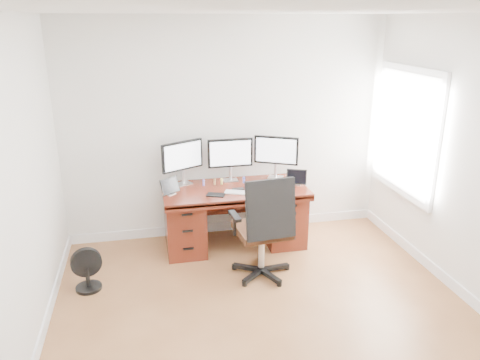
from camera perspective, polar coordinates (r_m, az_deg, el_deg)
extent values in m
plane|color=brown|center=(4.35, 4.35, -18.47)|extent=(4.50, 4.50, 0.00)
cube|color=white|center=(5.79, -1.56, 6.13)|extent=(4.00, 0.10, 2.70)
cube|color=white|center=(5.79, 19.54, 5.55)|extent=(0.04, 1.30, 1.50)
cube|color=white|center=(5.78, 19.37, 5.54)|extent=(0.01, 1.15, 1.35)
cube|color=#561D11|center=(5.54, -0.65, -1.21)|extent=(1.70, 0.80, 0.05)
cube|color=#561D11|center=(5.63, -6.76, -5.12)|extent=(0.45, 0.70, 0.70)
cube|color=#561D11|center=(5.85, 5.14, -4.12)|extent=(0.45, 0.70, 0.70)
cube|color=#41150B|center=(5.90, -1.22, -2.27)|extent=(0.74, 0.03, 0.40)
cylinder|color=black|center=(5.21, 2.58, -10.93)|extent=(0.68, 0.68, 0.09)
cylinder|color=silver|center=(5.08, 2.63, -8.34)|extent=(0.07, 0.07, 0.44)
cube|color=#3B2011|center=(4.98, 2.67, -6.09)|extent=(0.58, 0.56, 0.08)
cube|color=black|center=(4.64, 3.77, -3.60)|extent=(0.51, 0.10, 0.61)
cube|color=black|center=(4.81, -0.64, -4.41)|extent=(0.09, 0.27, 0.03)
cube|color=black|center=(5.00, 5.91, -3.56)|extent=(0.09, 0.27, 0.03)
cylinder|color=black|center=(5.20, -17.93, -12.36)|extent=(0.27, 0.27, 0.03)
cylinder|color=black|center=(5.13, -18.08, -11.14)|extent=(0.04, 0.04, 0.22)
cylinder|color=black|center=(5.06, -18.26, -9.60)|extent=(0.32, 0.12, 0.31)
cube|color=silver|center=(5.71, -6.91, -0.42)|extent=(0.22, 0.21, 0.01)
cylinder|color=silver|center=(5.68, -6.94, 0.39)|extent=(0.04, 0.04, 0.18)
cube|color=black|center=(5.60, -7.05, 2.96)|extent=(0.50, 0.28, 0.35)
cube|color=white|center=(5.58, -6.94, 2.92)|extent=(0.45, 0.23, 0.30)
cube|color=silver|center=(5.78, -1.18, -0.02)|extent=(0.18, 0.14, 0.01)
cylinder|color=silver|center=(5.75, -1.18, 0.78)|extent=(0.04, 0.04, 0.18)
cube|color=black|center=(5.68, -1.20, 3.32)|extent=(0.55, 0.04, 0.35)
cube|color=white|center=(5.66, -1.16, 3.27)|extent=(0.50, 0.01, 0.30)
cube|color=silver|center=(5.91, 4.35, 0.36)|extent=(0.22, 0.21, 0.01)
cylinder|color=silver|center=(5.88, 4.37, 1.15)|extent=(0.04, 0.04, 0.18)
cube|color=black|center=(5.81, 4.44, 3.64)|extent=(0.50, 0.29, 0.35)
cube|color=white|center=(5.79, 4.40, 3.59)|extent=(0.44, 0.24, 0.30)
cube|color=silver|center=(5.39, -8.48, -1.65)|extent=(0.13, 0.12, 0.01)
cube|color=black|center=(5.36, -8.53, -0.71)|extent=(0.23, 0.19, 0.17)
cube|color=silver|center=(5.67, 6.90, -0.53)|extent=(0.12, 0.11, 0.01)
cube|color=black|center=(5.64, 6.94, 0.37)|extent=(0.25, 0.15, 0.17)
cube|color=silver|center=(5.37, -0.39, -1.50)|extent=(0.30, 0.21, 0.01)
cube|color=#B8BABF|center=(5.40, 2.26, -1.45)|extent=(0.13, 0.13, 0.01)
cube|color=black|center=(5.31, -2.97, -1.81)|extent=(0.24, 0.20, 0.01)
cube|color=black|center=(5.49, -0.21, -1.09)|extent=(0.14, 0.07, 0.01)
cylinder|color=#896CD8|center=(5.61, -4.45, -0.44)|extent=(0.03, 0.03, 0.05)
sphere|color=#896CD8|center=(5.60, -4.46, -0.07)|extent=(0.03, 0.03, 0.03)
cylinder|color=brown|center=(5.63, -3.11, -0.35)|extent=(0.03, 0.03, 0.05)
sphere|color=brown|center=(5.61, -3.12, 0.02)|extent=(0.03, 0.03, 0.03)
cylinder|color=#E0D65F|center=(5.64, -2.25, -0.29)|extent=(0.03, 0.03, 0.05)
sphere|color=#E0D65F|center=(5.63, -2.25, 0.08)|extent=(0.03, 0.03, 0.03)
cylinder|color=#4B61E2|center=(5.69, 0.48, -0.10)|extent=(0.03, 0.03, 0.05)
sphere|color=#4B61E2|center=(5.68, 0.48, 0.27)|extent=(0.03, 0.03, 0.03)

